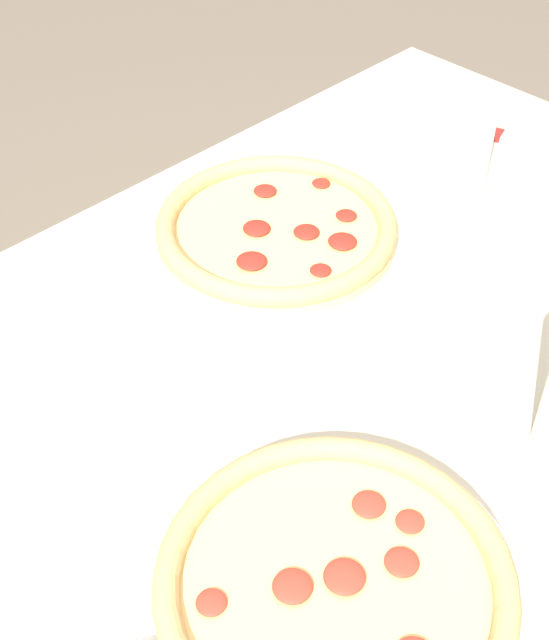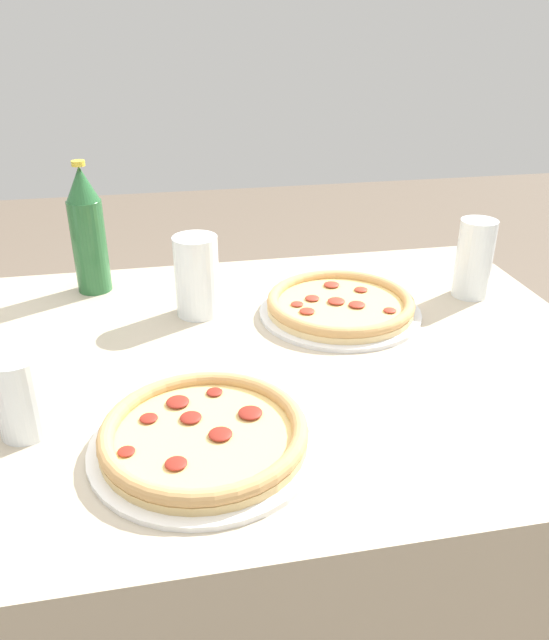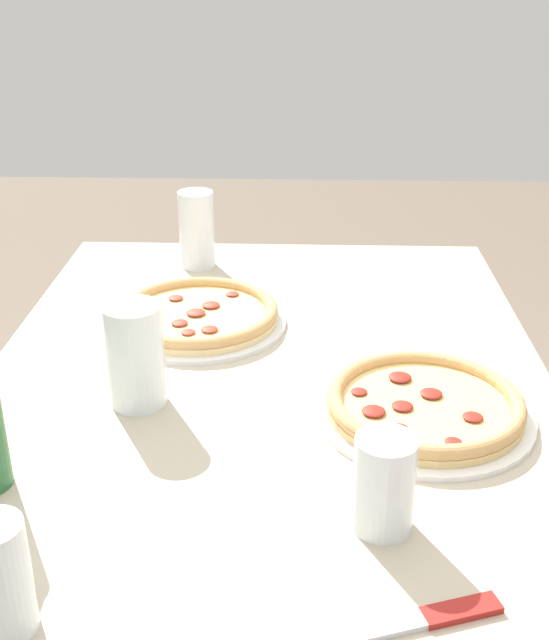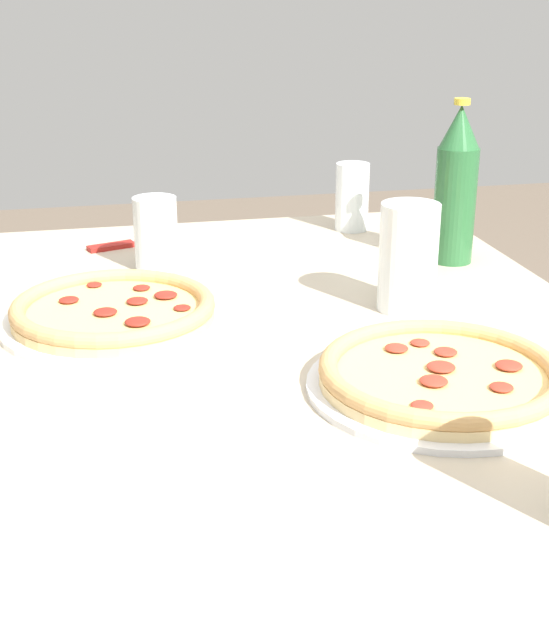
{
  "view_description": "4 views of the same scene",
  "coord_description": "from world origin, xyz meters",
  "px_view_note": "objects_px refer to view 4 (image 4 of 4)",
  "views": [
    {
      "loc": [
        -0.49,
        -0.36,
        1.4
      ],
      "look_at": [
        -0.07,
        0.07,
        0.86
      ],
      "focal_mm": 50.0,
      "sensor_mm": 36.0,
      "label": 1
    },
    {
      "loc": [
        0.13,
        0.91,
        1.3
      ],
      "look_at": [
        -0.03,
        0.05,
        0.86
      ],
      "focal_mm": 35.0,
      "sensor_mm": 36.0,
      "label": 2
    },
    {
      "loc": [
        1.08,
        0.05,
        1.38
      ],
      "look_at": [
        -0.04,
        0.01,
        0.85
      ],
      "focal_mm": 45.0,
      "sensor_mm": 36.0,
      "label": 3
    },
    {
      "loc": [
        -1.06,
        0.25,
        1.22
      ],
      "look_at": [
        -0.05,
        0.04,
        0.82
      ],
      "focal_mm": 50.0,
      "sensor_mm": 36.0,
      "label": 4
    }
  ],
  "objects_px": {
    "glass_lemonade": "(156,238)",
    "beer_bottle": "(456,186)",
    "knife": "(139,243)",
    "pizza_veggie": "(441,376)",
    "glass_water": "(408,260)",
    "glass_mango_juice": "(352,200)",
    "pizza_salami": "(114,312)"
  },
  "relations": [
    {
      "from": "beer_bottle",
      "to": "knife",
      "type": "height_order",
      "value": "beer_bottle"
    },
    {
      "from": "glass_lemonade",
      "to": "beer_bottle",
      "type": "relative_size",
      "value": 0.44
    },
    {
      "from": "pizza_veggie",
      "to": "knife",
      "type": "height_order",
      "value": "pizza_veggie"
    },
    {
      "from": "pizza_salami",
      "to": "beer_bottle",
      "type": "relative_size",
      "value": 1.16
    },
    {
      "from": "pizza_salami",
      "to": "glass_lemonade",
      "type": "height_order",
      "value": "glass_lemonade"
    },
    {
      "from": "beer_bottle",
      "to": "knife",
      "type": "xyz_separation_m",
      "value": [
        0.21,
        0.51,
        -0.12
      ]
    },
    {
      "from": "pizza_veggie",
      "to": "knife",
      "type": "relative_size",
      "value": 1.53
    },
    {
      "from": "glass_mango_juice",
      "to": "knife",
      "type": "distance_m",
      "value": 0.4
    },
    {
      "from": "glass_water",
      "to": "knife",
      "type": "distance_m",
      "value": 0.55
    },
    {
      "from": "glass_lemonade",
      "to": "glass_water",
      "type": "bearing_deg",
      "value": -128.63
    },
    {
      "from": "pizza_salami",
      "to": "pizza_veggie",
      "type": "height_order",
      "value": "same"
    },
    {
      "from": "pizza_salami",
      "to": "glass_mango_juice",
      "type": "bearing_deg",
      "value": -48.75
    },
    {
      "from": "glass_water",
      "to": "beer_bottle",
      "type": "relative_size",
      "value": 0.58
    },
    {
      "from": "glass_water",
      "to": "knife",
      "type": "bearing_deg",
      "value": 40.44
    },
    {
      "from": "glass_lemonade",
      "to": "knife",
      "type": "relative_size",
      "value": 0.58
    },
    {
      "from": "pizza_salami",
      "to": "glass_water",
      "type": "distance_m",
      "value": 0.42
    },
    {
      "from": "glass_mango_juice",
      "to": "glass_lemonade",
      "type": "relative_size",
      "value": 1.06
    },
    {
      "from": "pizza_salami",
      "to": "knife",
      "type": "xyz_separation_m",
      "value": [
        0.39,
        -0.06,
        -0.01
      ]
    },
    {
      "from": "pizza_salami",
      "to": "pizza_veggie",
      "type": "relative_size",
      "value": 1.0
    },
    {
      "from": "pizza_veggie",
      "to": "glass_mango_juice",
      "type": "height_order",
      "value": "glass_mango_juice"
    },
    {
      "from": "pizza_veggie",
      "to": "glass_water",
      "type": "xyz_separation_m",
      "value": [
        0.27,
        -0.06,
        0.05
      ]
    },
    {
      "from": "pizza_veggie",
      "to": "beer_bottle",
      "type": "xyz_separation_m",
      "value": [
        0.47,
        -0.21,
        0.11
      ]
    },
    {
      "from": "pizza_salami",
      "to": "knife",
      "type": "bearing_deg",
      "value": -8.88
    },
    {
      "from": "pizza_veggie",
      "to": "beer_bottle",
      "type": "relative_size",
      "value": 1.16
    },
    {
      "from": "pizza_veggie",
      "to": "glass_mango_juice",
      "type": "bearing_deg",
      "value": -8.44
    },
    {
      "from": "pizza_veggie",
      "to": "glass_water",
      "type": "distance_m",
      "value": 0.28
    },
    {
      "from": "beer_bottle",
      "to": "knife",
      "type": "bearing_deg",
      "value": 67.47
    },
    {
      "from": "glass_mango_juice",
      "to": "glass_water",
      "type": "xyz_separation_m",
      "value": [
        -0.43,
        0.05,
        0.02
      ]
    },
    {
      "from": "glass_mango_juice",
      "to": "knife",
      "type": "height_order",
      "value": "glass_mango_juice"
    },
    {
      "from": "pizza_salami",
      "to": "glass_water",
      "type": "bearing_deg",
      "value": -93.7
    },
    {
      "from": "beer_bottle",
      "to": "pizza_salami",
      "type": "bearing_deg",
      "value": 107.3
    },
    {
      "from": "pizza_veggie",
      "to": "beer_bottle",
      "type": "distance_m",
      "value": 0.52
    }
  ]
}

